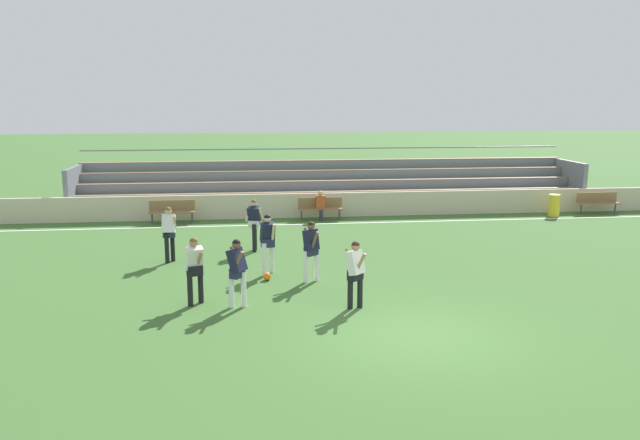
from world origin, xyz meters
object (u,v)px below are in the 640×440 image
bench_near_wall_gap (598,201)px  player_dark_wide_left (268,239)px  player_dark_on_ball (311,246)px  player_white_deep_cover (355,269)px  player_dark_pressing_high (254,220)px  soccer_ball (267,276)px  player_white_overlapping (195,265)px  bleacher_stand (333,183)px  spectator_seated (321,203)px  player_white_dropping_back (169,229)px  bench_near_bin (320,206)px  bench_far_right (172,209)px  player_dark_challenging (237,267)px  trash_bin (554,205)px

bench_near_wall_gap → player_dark_wide_left: (-14.46, -8.10, 0.48)m
player_dark_on_ball → player_white_deep_cover: size_ratio=1.02×
player_dark_pressing_high → soccer_ball: 3.65m
player_white_overlapping → soccer_ball: player_white_overlapping is taller
bench_near_wall_gap → player_dark_pressing_high: 15.67m
player_dark_wide_left → soccer_ball: 1.11m
bleacher_stand → player_dark_wide_left: size_ratio=13.22×
bleacher_stand → soccer_ball: 12.18m
player_white_deep_cover → player_dark_on_ball: bearing=108.5°
bench_near_wall_gap → player_white_overlapping: bearing=-147.0°
player_dark_wide_left → player_dark_pressing_high: size_ratio=1.01×
spectator_seated → player_white_dropping_back: bearing=-130.6°
bench_near_wall_gap → player_white_deep_cover: (-12.54, -11.35, 0.42)m
player_dark_wide_left → player_dark_pressing_high: (-0.32, 2.91, -0.02)m
bench_near_bin → spectator_seated: spectator_seated is taller
player_white_dropping_back → player_dark_pressing_high: size_ratio=1.00×
bench_near_wall_gap → player_white_dropping_back: player_white_dropping_back is taller
player_white_overlapping → player_white_deep_cover: size_ratio=1.02×
bleacher_stand → bench_near_wall_gap: size_ratio=12.59×
bench_near_bin → player_white_dropping_back: 8.32m
bench_far_right → player_dark_wide_left: 8.82m
player_dark_wide_left → soccer_ball: size_ratio=7.79×
spectator_seated → soccer_ball: 8.98m
bleacher_stand → spectator_seated: size_ratio=18.73×
player_dark_challenging → player_dark_pressing_high: size_ratio=0.98×
player_white_deep_cover → player_dark_challenging: 2.79m
player_dark_wide_left → player_white_dropping_back: player_dark_wide_left is taller
bench_far_right → soccer_ball: size_ratio=8.18×
trash_bin → player_dark_on_ball: player_dark_on_ball is taller
spectator_seated → player_white_dropping_back: size_ratio=0.71×
bench_far_right → player_dark_challenging: player_dark_challenging is taller
trash_bin → player_dark_pressing_high: player_dark_pressing_high is taller
bench_far_right → player_white_overlapping: player_white_overlapping is taller
bench_far_right → player_dark_challenging: bearing=-76.5°
spectator_seated → player_white_overlapping: player_white_overlapping is taller
player_white_deep_cover → player_dark_pressing_high: player_dark_pressing_high is taller
player_white_deep_cover → soccer_ball: 3.40m
player_dark_on_ball → player_white_overlapping: 3.39m
trash_bin → spectator_seated: 9.86m
bench_near_bin → soccer_ball: (-2.51, -8.72, -0.44)m
bleacher_stand → player_dark_challenging: (-4.22, -13.87, -0.11)m
bleacher_stand → spectator_seated: bleacher_stand is taller
player_dark_wide_left → player_dark_pressing_high: bearing=96.2°
player_white_dropping_back → player_dark_pressing_high: 2.83m
trash_bin → player_white_deep_cover: bearing=-133.4°
player_dark_on_ball → player_white_dropping_back: 4.80m
player_dark_challenging → bench_near_bin: bearing=73.2°
player_dark_on_ball → spectator_seated: bearing=81.5°
player_white_overlapping → soccer_ball: size_ratio=7.50×
bench_near_wall_gap → player_white_dropping_back: (-17.36, -6.36, 0.47)m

